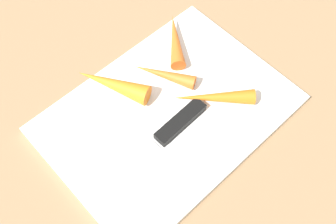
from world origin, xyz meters
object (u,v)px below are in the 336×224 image
Objects in this scene: knife at (172,129)px; carrot_shortest at (164,74)px; cutting_board at (168,114)px; carrot_longest at (213,97)px; carrot_long at (112,84)px; carrot_short at (175,40)px.

carrot_shortest is (-0.05, -0.08, 0.01)m from knife.
knife reaches higher than cutting_board.
carrot_longest reaches higher than cutting_board.
carrot_long is (0.02, -0.11, 0.01)m from knife.
carrot_longest reaches higher than carrot_shortest.
cutting_board is 0.03m from knife.
carrot_longest is (-0.06, 0.03, 0.02)m from cutting_board.
carrot_short is at bearing -138.35° from cutting_board.
carrot_longest is at bearing 152.25° from cutting_board.
carrot_shortest is at bearing -127.13° from knife.
carrot_shortest is 0.87× the size of carrot_long.
knife is at bearing 163.05° from carrot_long.
knife is 0.12m from carrot_long.
carrot_short is 0.07m from carrot_shortest.
carrot_long is at bearing 127.90° from carrot_short.
carrot_short is 0.90× the size of carrot_long.
knife is 1.89× the size of carrot_short.
knife is at bearing 173.11° from carrot_short.
carrot_shortest is at bearing 159.72° from carrot_short.
cutting_board is at bearing -124.55° from knife.
carrot_short is at bearing -86.82° from carrot_shortest.
cutting_board is 1.80× the size of knife.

